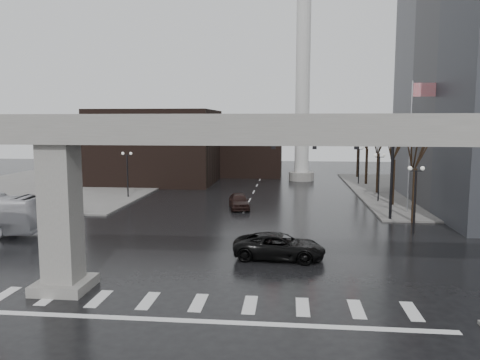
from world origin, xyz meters
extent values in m
plane|color=black|center=(0.00, 0.00, 0.00)|extent=(160.00, 160.00, 0.00)
cube|color=slate|center=(26.00, 36.00, 0.07)|extent=(28.00, 36.00, 0.15)
cube|color=slate|center=(-26.00, 36.00, 0.07)|extent=(28.00, 36.00, 0.15)
cube|color=gray|center=(0.00, 0.00, 8.00)|extent=(48.00, 2.20, 1.40)
cube|color=gray|center=(-7.00, 0.00, 3.65)|extent=(1.60, 1.60, 7.30)
cube|color=gray|center=(-7.00, 0.00, 0.25)|extent=(2.60, 2.60, 0.50)
cube|color=black|center=(-14.00, 42.00, 5.00)|extent=(16.00, 14.00, 10.00)
cube|color=black|center=(-2.00, 52.00, 4.00)|extent=(10.00, 10.00, 8.00)
cylinder|color=silver|center=(6.00, 46.00, 15.00)|extent=(2.00, 2.00, 30.00)
cylinder|color=gray|center=(6.00, 46.00, 0.60)|extent=(3.60, 3.60, 1.20)
cylinder|color=black|center=(12.80, 18.80, 4.00)|extent=(0.24, 0.24, 8.00)
cylinder|color=black|center=(6.80, 18.80, 7.20)|extent=(12.00, 0.18, 0.18)
cube|color=black|center=(9.80, 18.80, 6.55)|extent=(0.35, 0.30, 1.00)
cube|color=black|center=(6.30, 18.80, 6.55)|extent=(0.35, 0.30, 1.00)
cube|color=black|center=(2.80, 18.80, 6.55)|extent=(0.35, 0.30, 1.00)
sphere|color=#FF0C05|center=(9.80, 18.62, 6.85)|extent=(0.20, 0.20, 0.20)
cube|color=#0D5F12|center=(11.30, 18.80, 7.00)|extent=(1.80, 0.05, 0.35)
cube|color=#0D5F12|center=(4.80, 18.80, 7.00)|extent=(1.80, 0.05, 0.35)
cylinder|color=silver|center=(15.00, 22.00, 6.00)|extent=(0.12, 0.12, 12.00)
cube|color=red|center=(16.00, 22.00, 11.20)|extent=(2.00, 0.03, 1.20)
cylinder|color=black|center=(13.50, 14.00, 2.40)|extent=(0.14, 0.14, 4.80)
cube|color=black|center=(13.50, 14.00, 4.75)|extent=(0.90, 0.06, 0.06)
sphere|color=silver|center=(13.05, 14.00, 4.95)|extent=(0.32, 0.32, 0.32)
sphere|color=silver|center=(13.95, 14.00, 4.95)|extent=(0.32, 0.32, 0.32)
cylinder|color=black|center=(13.50, 28.00, 2.40)|extent=(0.14, 0.14, 4.80)
cube|color=black|center=(13.50, 28.00, 4.75)|extent=(0.90, 0.06, 0.06)
sphere|color=silver|center=(13.05, 28.00, 4.95)|extent=(0.32, 0.32, 0.32)
sphere|color=silver|center=(13.95, 28.00, 4.95)|extent=(0.32, 0.32, 0.32)
cylinder|color=black|center=(13.50, 42.00, 2.40)|extent=(0.14, 0.14, 4.80)
cube|color=black|center=(13.50, 42.00, 4.75)|extent=(0.90, 0.06, 0.06)
sphere|color=silver|center=(13.05, 42.00, 4.95)|extent=(0.32, 0.32, 0.32)
sphere|color=silver|center=(13.95, 42.00, 4.95)|extent=(0.32, 0.32, 0.32)
cylinder|color=black|center=(-13.50, 14.00, 2.40)|extent=(0.14, 0.14, 4.80)
cube|color=black|center=(-13.50, 14.00, 4.75)|extent=(0.90, 0.06, 0.06)
sphere|color=silver|center=(-13.95, 14.00, 4.95)|extent=(0.32, 0.32, 0.32)
sphere|color=silver|center=(-13.05, 14.00, 4.95)|extent=(0.32, 0.32, 0.32)
cylinder|color=black|center=(-13.50, 28.00, 2.40)|extent=(0.14, 0.14, 4.80)
cube|color=black|center=(-13.50, 28.00, 4.75)|extent=(0.90, 0.06, 0.06)
sphere|color=silver|center=(-13.95, 28.00, 4.95)|extent=(0.32, 0.32, 0.32)
sphere|color=silver|center=(-13.05, 28.00, 4.95)|extent=(0.32, 0.32, 0.32)
cylinder|color=black|center=(-13.50, 42.00, 2.40)|extent=(0.14, 0.14, 4.80)
cube|color=black|center=(-13.50, 42.00, 4.75)|extent=(0.90, 0.06, 0.06)
sphere|color=silver|center=(-13.95, 42.00, 4.95)|extent=(0.32, 0.32, 0.32)
sphere|color=silver|center=(-13.05, 42.00, 4.95)|extent=(0.32, 0.32, 0.32)
cylinder|color=black|center=(14.50, 18.00, 2.27)|extent=(0.34, 0.34, 4.55)
cylinder|color=black|center=(14.50, 18.00, 6.01)|extent=(0.12, 1.52, 2.98)
cylinder|color=black|center=(15.00, 18.25, 5.78)|extent=(0.83, 1.14, 2.51)
cylinder|color=black|center=(14.50, 26.00, 2.33)|extent=(0.34, 0.34, 4.66)
cylinder|color=black|center=(14.50, 26.00, 6.15)|extent=(0.12, 1.55, 3.05)
cylinder|color=black|center=(15.00, 26.25, 5.91)|extent=(0.85, 1.16, 2.57)
cylinder|color=black|center=(14.50, 34.00, 2.38)|extent=(0.34, 0.34, 4.76)
cylinder|color=black|center=(14.50, 34.00, 6.29)|extent=(0.12, 1.59, 3.11)
cylinder|color=black|center=(15.00, 34.25, 6.05)|extent=(0.86, 1.18, 2.62)
cylinder|color=black|center=(14.50, 42.00, 2.43)|extent=(0.34, 0.34, 4.87)
cylinder|color=black|center=(14.50, 42.00, 6.43)|extent=(0.12, 1.62, 3.18)
cylinder|color=black|center=(15.00, 42.25, 6.18)|extent=(0.88, 1.20, 2.68)
cylinder|color=black|center=(14.50, 50.00, 2.48)|extent=(0.34, 0.34, 4.97)
cylinder|color=black|center=(14.50, 50.00, 6.57)|extent=(0.12, 1.65, 3.25)
cylinder|color=black|center=(15.00, 50.25, 6.31)|extent=(0.89, 1.23, 2.74)
imported|color=black|center=(3.59, 6.51, 0.78)|extent=(5.78, 3.00, 1.55)
imported|color=black|center=(-0.60, 22.79, 0.76)|extent=(2.65, 4.75, 1.53)
camera|label=1|loc=(4.05, -21.52, 8.32)|focal=35.00mm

